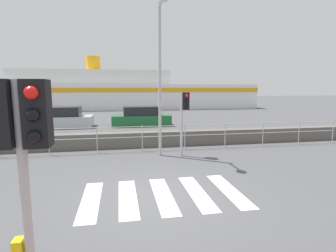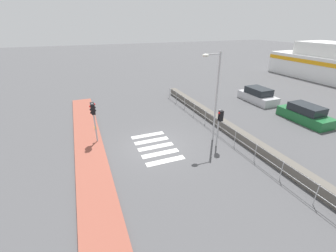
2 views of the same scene
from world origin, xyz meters
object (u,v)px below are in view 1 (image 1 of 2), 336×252
at_px(streetlamp, 161,62).
at_px(ferry_boat, 120,93).
at_px(traffic_light_far, 184,110).
at_px(parked_car_silver, 62,119).
at_px(traffic_light_near, 21,141).
at_px(parked_car_green, 141,117).

bearing_deg(streetlamp, ferry_boat, 93.28).
height_order(traffic_light_far, parked_car_silver, traffic_light_far).
relative_size(streetlamp, ferry_boat, 0.17).
distance_m(traffic_light_near, streetlamp, 7.86).
xyz_separation_m(streetlamp, parked_car_silver, (-5.54, 9.07, -3.09)).
bearing_deg(traffic_light_far, streetlamp, 179.27).
bearing_deg(parked_car_green, streetlamp, -89.77).
height_order(traffic_light_near, ferry_boat, ferry_boat).
bearing_deg(parked_car_silver, traffic_light_near, -79.73).
relative_size(streetlamp, parked_car_silver, 1.44).
bearing_deg(streetlamp, traffic_light_far, -0.73).
height_order(parked_car_silver, parked_car_green, parked_car_silver).
xyz_separation_m(traffic_light_far, streetlamp, (-0.94, 0.01, 1.82)).
distance_m(traffic_light_near, traffic_light_far, 8.08).
xyz_separation_m(parked_car_silver, parked_car_green, (5.51, 0.00, -0.02)).
xyz_separation_m(traffic_light_far, ferry_boat, (-2.42, 25.86, 0.24)).
height_order(streetlamp, parked_car_green, streetlamp).
relative_size(traffic_light_near, ferry_boat, 0.08).
distance_m(traffic_light_far, parked_car_silver, 11.23).
xyz_separation_m(ferry_boat, parked_car_silver, (-4.06, -16.78, -1.50)).
relative_size(traffic_light_far, streetlamp, 0.43).
xyz_separation_m(traffic_light_far, parked_car_green, (-0.98, 9.08, -1.28)).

